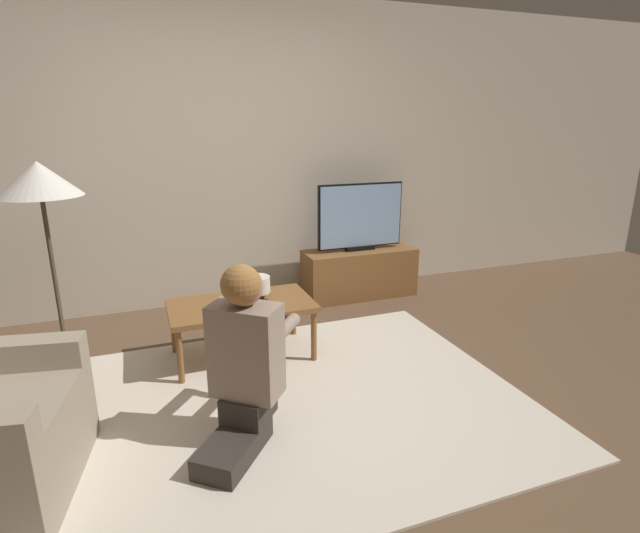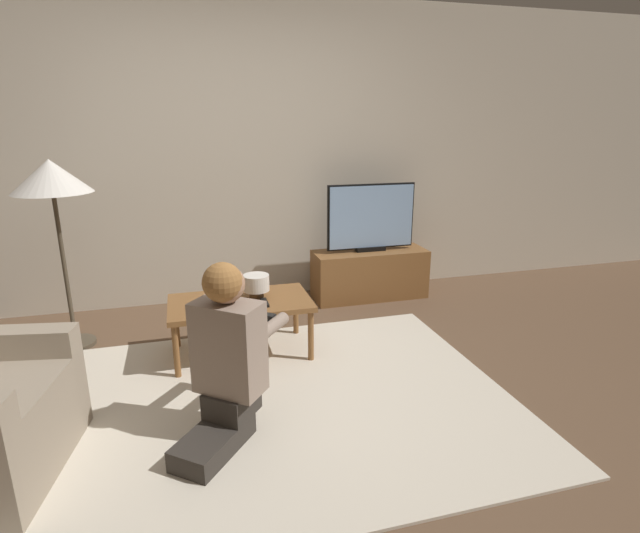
{
  "view_description": "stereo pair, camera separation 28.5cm",
  "coord_description": "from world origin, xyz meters",
  "px_view_note": "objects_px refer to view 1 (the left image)",
  "views": [
    {
      "loc": [
        -0.73,
        -2.45,
        1.61
      ],
      "look_at": [
        0.44,
        0.68,
        0.61
      ],
      "focal_mm": 28.0,
      "sensor_mm": 36.0,
      "label": 1
    },
    {
      "loc": [
        -0.46,
        -2.54,
        1.61
      ],
      "look_at": [
        0.44,
        0.68,
        0.61
      ],
      "focal_mm": 28.0,
      "sensor_mm": 36.0,
      "label": 2
    }
  ],
  "objects_px": {
    "tv": "(360,217)",
    "person_kneeling": "(245,357)",
    "floor_lamp": "(40,187)",
    "table_lamp": "(257,286)",
    "coffee_table": "(241,309)"
  },
  "relations": [
    {
      "from": "tv",
      "to": "person_kneeling",
      "type": "bearing_deg",
      "value": -128.9
    },
    {
      "from": "tv",
      "to": "floor_lamp",
      "type": "relative_size",
      "value": 0.6
    },
    {
      "from": "tv",
      "to": "floor_lamp",
      "type": "xyz_separation_m",
      "value": [
        -2.46,
        -0.4,
        0.43
      ]
    },
    {
      "from": "tv",
      "to": "table_lamp",
      "type": "bearing_deg",
      "value": -143.43
    },
    {
      "from": "tv",
      "to": "person_kneeling",
      "type": "relative_size",
      "value": 0.87
    },
    {
      "from": "tv",
      "to": "person_kneeling",
      "type": "xyz_separation_m",
      "value": [
        -1.46,
        -1.81,
        -0.28
      ]
    },
    {
      "from": "floor_lamp",
      "to": "person_kneeling",
      "type": "height_order",
      "value": "floor_lamp"
    },
    {
      "from": "person_kneeling",
      "to": "table_lamp",
      "type": "distance_m",
      "value": 0.99
    },
    {
      "from": "floor_lamp",
      "to": "table_lamp",
      "type": "distance_m",
      "value": 1.52
    },
    {
      "from": "tv",
      "to": "table_lamp",
      "type": "height_order",
      "value": "tv"
    },
    {
      "from": "table_lamp",
      "to": "floor_lamp",
      "type": "bearing_deg",
      "value": 159.68
    },
    {
      "from": "coffee_table",
      "to": "tv",
      "type": "bearing_deg",
      "value": 34.36
    },
    {
      "from": "coffee_table",
      "to": "floor_lamp",
      "type": "height_order",
      "value": "floor_lamp"
    },
    {
      "from": "person_kneeling",
      "to": "tv",
      "type": "bearing_deg",
      "value": -89.95
    },
    {
      "from": "floor_lamp",
      "to": "tv",
      "type": "bearing_deg",
      "value": 9.15
    }
  ]
}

